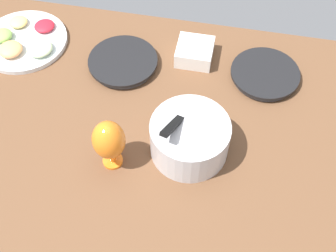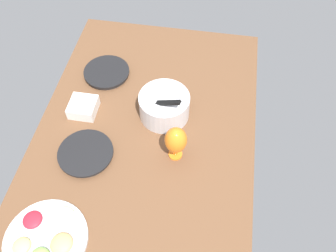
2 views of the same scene
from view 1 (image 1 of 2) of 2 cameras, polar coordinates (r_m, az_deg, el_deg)
name	(u,v)px [view 1 (image 1 of 2)]	position (r cm, az deg, el deg)	size (l,w,h in cm)	color
ground_plane	(151,128)	(145.89, -2.27, -0.20)	(160.00, 104.00, 4.00)	brown
dinner_plate_left	(265,75)	(159.47, 12.55, 6.59)	(24.42, 24.42, 2.97)	#4C4C51
dinner_plate_right	(123,62)	(160.52, -5.90, 8.28)	(25.19, 25.19, 3.00)	#4C4C51
mixing_bowl	(190,137)	(133.09, 2.84, -1.49)	(24.40, 24.40, 18.88)	silver
fruit_platter	(23,41)	(175.99, -18.39, 10.56)	(32.85, 32.85, 5.38)	silver
hurricane_glass_orange	(109,141)	(127.61, -7.74, -1.94)	(9.82, 9.82, 19.10)	orange
square_bowl_white	(195,51)	(161.23, 3.52, 9.72)	(12.97, 12.97, 6.13)	white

